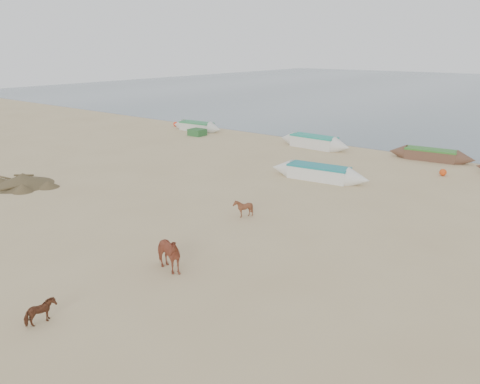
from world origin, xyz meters
name	(u,v)px	position (x,y,z in m)	size (l,w,h in m)	color
ground	(183,236)	(0.00, 0.00, 0.00)	(140.00, 140.00, 0.00)	tan
cow_adult	(166,253)	(1.91, -2.73, 0.70)	(0.75, 1.65, 1.40)	#9A4A32
calf_front	(243,208)	(0.64, 3.43, 0.45)	(0.73, 0.82, 0.91)	brown
calf_right	(41,313)	(1.54, -7.39, 0.38)	(0.76, 0.65, 0.77)	brown
near_canoe	(319,173)	(0.21, 11.52, 0.45)	(6.36, 1.27, 0.89)	silver
debris_pile	(21,180)	(-13.03, -0.38, 0.27)	(3.64, 3.64, 0.55)	brown
waterline_canoes	(454,160)	(5.82, 20.24, 0.44)	(51.34, 3.66, 0.99)	silver
beach_clutter	(423,159)	(3.90, 19.65, 0.30)	(43.63, 4.83, 0.64)	#2A5F2E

